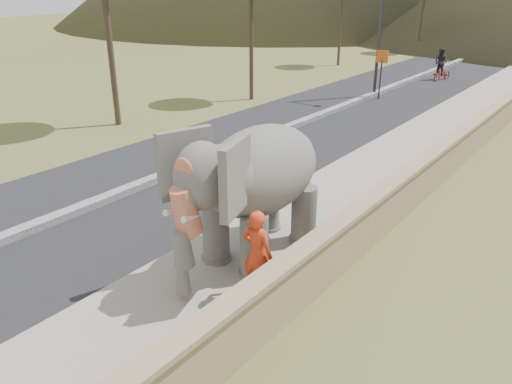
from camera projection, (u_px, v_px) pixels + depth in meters
ground at (246, 265)px, 10.48m from camera, size 160.00×160.00×0.00m
road at (300, 125)px, 20.60m from camera, size 7.00×120.00×0.03m
median at (300, 123)px, 20.56m from camera, size 0.35×120.00×0.22m
walkway at (419, 146)px, 17.80m from camera, size 3.00×120.00×0.15m
parapet at (469, 142)px, 16.70m from camera, size 0.30×120.00×1.10m
signboard at (381, 66)px, 24.46m from camera, size 0.60×0.08×2.40m
elephant_and_man at (261, 189)px, 10.23m from camera, size 2.27×3.98×2.88m
motorcyclist at (442, 67)px, 29.63m from camera, size 1.10×1.63×1.88m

